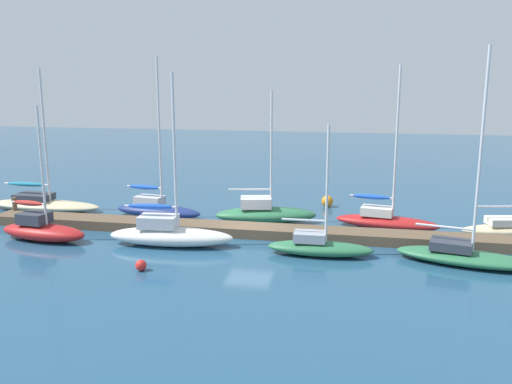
{
  "coord_description": "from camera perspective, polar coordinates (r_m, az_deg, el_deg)",
  "views": [
    {
      "loc": [
        5.75,
        -27.54,
        8.32
      ],
      "look_at": [
        0.0,
        2.0,
        2.0
      ],
      "focal_mm": 37.5,
      "sensor_mm": 36.0,
      "label": 1
    }
  ],
  "objects": [
    {
      "name": "ground_plane",
      "position": [
        29.34,
        -0.75,
        -4.62
      ],
      "size": [
        120.0,
        120.0,
        0.0
      ],
      "primitive_type": "plane",
      "color": "navy"
    },
    {
      "name": "dock_pier",
      "position": [
        29.26,
        -0.75,
        -4.11
      ],
      "size": [
        30.24,
        1.7,
        0.54
      ],
      "primitive_type": "cube",
      "color": "brown",
      "rests_on": "ground_plane"
    },
    {
      "name": "dock_piling_near_end",
      "position": [
        35.71,
        -24.31,
        -1.58
      ],
      "size": [
        0.28,
        0.28,
        1.34
      ],
      "primitive_type": "cylinder",
      "color": "brown",
      "rests_on": "ground_plane"
    },
    {
      "name": "mooring_buoy_orange",
      "position": [
        36.01,
        7.61,
        -0.98
      ],
      "size": [
        0.77,
        0.77,
        0.77
      ],
      "primitive_type": "sphere",
      "color": "orange",
      "rests_on": "ground_plane"
    },
    {
      "name": "sailboat_6",
      "position": [
        31.32,
        13.64,
        -2.81
      ],
      "size": [
        6.01,
        2.55,
        9.14
      ],
      "rotation": [
        0.0,
        0.0,
        -0.17
      ],
      "color": "#B21E1E",
      "rests_on": "ground_plane"
    },
    {
      "name": "sailboat_0",
      "position": [
        37.46,
        -21.74,
        -1.07
      ],
      "size": [
        7.64,
        2.22,
        9.05
      ],
      "rotation": [
        0.0,
        0.0,
        -0.01
      ],
      "color": "beige",
      "rests_on": "ground_plane"
    },
    {
      "name": "sailboat_1",
      "position": [
        30.46,
        -21.87,
        -3.68
      ],
      "size": [
        5.17,
        2.27,
        7.09
      ],
      "rotation": [
        0.0,
        0.0,
        -0.12
      ],
      "color": "#B21E1E",
      "rests_on": "ground_plane"
    },
    {
      "name": "sailboat_8",
      "position": [
        32.32,
        25.66,
        -3.39
      ],
      "size": [
        5.87,
        2.7,
        9.18
      ],
      "rotation": [
        0.0,
        0.0,
        0.2
      ],
      "color": "beige",
      "rests_on": "ground_plane"
    },
    {
      "name": "sailboat_3",
      "position": [
        27.71,
        -9.25,
        -4.36
      ],
      "size": [
        6.54,
        2.21,
        8.7
      ],
      "rotation": [
        0.0,
        0.0,
        0.07
      ],
      "color": "white",
      "rests_on": "ground_plane"
    },
    {
      "name": "mooring_buoy_red",
      "position": [
        24.49,
        -12.17,
        -7.65
      ],
      "size": [
        0.5,
        0.5,
        0.5
      ],
      "primitive_type": "sphere",
      "color": "red",
      "rests_on": "ground_plane"
    },
    {
      "name": "sailboat_5",
      "position": [
        26.1,
        6.73,
        -5.74
      ],
      "size": [
        5.12,
        1.61,
        6.3
      ],
      "rotation": [
        0.0,
        0.0,
        0.02
      ],
      "color": "#2D7047",
      "rests_on": "ground_plane"
    },
    {
      "name": "sailboat_7",
      "position": [
        26.46,
        21.22,
        -6.19
      ],
      "size": [
        6.38,
        3.26,
        9.78
      ],
      "rotation": [
        0.0,
        0.0,
        -0.23
      ],
      "color": "#2D7047",
      "rests_on": "ground_plane"
    },
    {
      "name": "sailboat_4",
      "position": [
        31.67,
        0.94,
        -2.24
      ],
      "size": [
        6.24,
        3.09,
        7.75
      ],
      "rotation": [
        0.0,
        0.0,
        0.21
      ],
      "color": "#2D7047",
      "rests_on": "ground_plane"
    },
    {
      "name": "sailboat_2",
      "position": [
        33.5,
        -10.54,
        -1.65
      ],
      "size": [
        5.81,
        2.24,
        9.68
      ],
      "rotation": [
        0.0,
        0.0,
        -0.13
      ],
      "color": "navy",
      "rests_on": "ground_plane"
    }
  ]
}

